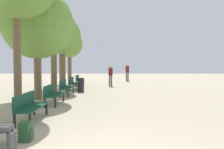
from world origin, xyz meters
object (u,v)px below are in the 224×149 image
at_px(bench_row_2, 53,93).
at_px(pedestrian_mid, 111,74).
at_px(bench_row_1, 29,105).
at_px(backpack, 26,132).
at_px(tree_row_3, 54,30).
at_px(tree_row_2, 37,23).
at_px(tree_row_4, 62,36).
at_px(bench_row_5, 79,79).
at_px(bench_row_4, 73,82).
at_px(tree_row_5, 69,45).
at_px(pedestrian_near, 127,71).
at_px(trash_bin, 81,85).
at_px(bench_row_3, 65,86).

height_order(bench_row_2, pedestrian_mid, pedestrian_mid).
bearing_deg(bench_row_1, backpack, -74.28).
bearing_deg(tree_row_3, tree_row_2, -90.00).
bearing_deg(tree_row_4, bench_row_5, 55.32).
distance_m(bench_row_5, pedestrian_mid, 2.69).
xyz_separation_m(bench_row_4, tree_row_5, (-1.03, 4.94, 2.89)).
bearing_deg(pedestrian_near, pedestrian_mid, -106.94).
relative_size(bench_row_2, tree_row_2, 0.34).
height_order(bench_row_5, tree_row_3, tree_row_3).
xyz_separation_m(bench_row_2, tree_row_4, (-1.03, 7.76, 3.23)).
bearing_deg(trash_bin, tree_row_5, 104.51).
relative_size(backpack, pedestrian_near, 0.24).
bearing_deg(tree_row_2, tree_row_3, 90.00).
relative_size(bench_row_2, pedestrian_mid, 1.13).
distance_m(bench_row_5, tree_row_5, 3.59).
height_order(bench_row_4, tree_row_3, tree_row_3).
relative_size(bench_row_5, trash_bin, 2.11).
bearing_deg(bench_row_5, bench_row_3, -90.00).
bearing_deg(tree_row_3, tree_row_4, 90.00).
relative_size(bench_row_2, tree_row_3, 0.35).
xyz_separation_m(bench_row_3, bench_row_5, (0.00, 6.17, 0.00)).
bearing_deg(pedestrian_mid, tree_row_3, -135.93).
xyz_separation_m(bench_row_3, trash_bin, (0.67, 1.43, -0.04)).
distance_m(bench_row_3, tree_row_4, 5.78).
xyz_separation_m(bench_row_2, tree_row_5, (-1.03, 11.11, 2.89)).
bearing_deg(bench_row_3, pedestrian_near, 68.85).
distance_m(bench_row_1, bench_row_3, 6.17).
height_order(bench_row_2, tree_row_3, tree_row_3).
distance_m(tree_row_2, pedestrian_mid, 8.23).
bearing_deg(tree_row_3, backpack, -80.99).
distance_m(bench_row_4, tree_row_4, 3.75).
height_order(bench_row_4, pedestrian_mid, pedestrian_mid).
height_order(bench_row_5, tree_row_4, tree_row_4).
relative_size(bench_row_2, pedestrian_near, 1.05).
bearing_deg(backpack, tree_row_3, 99.01).
xyz_separation_m(bench_row_4, tree_row_4, (-1.03, 1.59, 3.23)).
relative_size(bench_row_1, bench_row_2, 1.00).
height_order(tree_row_2, tree_row_4, tree_row_2).
relative_size(pedestrian_near, trash_bin, 2.01).
height_order(tree_row_5, trash_bin, tree_row_5).
relative_size(bench_row_2, tree_row_4, 0.35).
distance_m(bench_row_5, tree_row_4, 3.71).
relative_size(tree_row_3, tree_row_4, 1.02).
bearing_deg(backpack, bench_row_4, 92.85).
bearing_deg(pedestrian_mid, bench_row_4, -138.47).
distance_m(bench_row_3, pedestrian_near, 11.60).
height_order(tree_row_2, pedestrian_near, tree_row_2).
distance_m(bench_row_1, backpack, 2.08).
bearing_deg(pedestrian_near, bench_row_1, -103.83).
distance_m(tree_row_5, pedestrian_near, 6.36).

